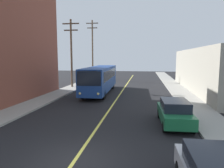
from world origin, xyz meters
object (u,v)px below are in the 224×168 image
object	(u,v)px
utility_pole_mid	(71,50)
utility_pole_far	(92,47)
parked_car_green	(175,112)
city_bus	(100,78)

from	to	relation	value
utility_pole_mid	utility_pole_far	size ratio (longest dim) A/B	0.83
parked_car_green	utility_pole_far	xyz separation A→B (m)	(-12.31, 27.57, 5.57)
utility_pole_mid	utility_pole_far	distance (m)	12.36
utility_pole_mid	utility_pole_far	world-z (taller)	utility_pole_far
utility_pole_far	parked_car_green	bearing A→B (deg)	-65.94
city_bus	parked_car_green	distance (m)	13.78
city_bus	utility_pole_mid	size ratio (longest dim) A/B	1.29
utility_pole_mid	utility_pole_far	xyz separation A→B (m)	(-0.00, 12.32, 1.02)
utility_pole_mid	utility_pole_far	bearing A→B (deg)	90.02
parked_car_green	utility_pole_far	distance (m)	30.70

